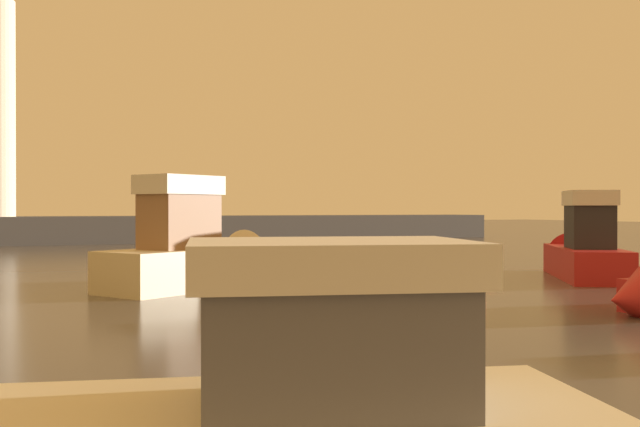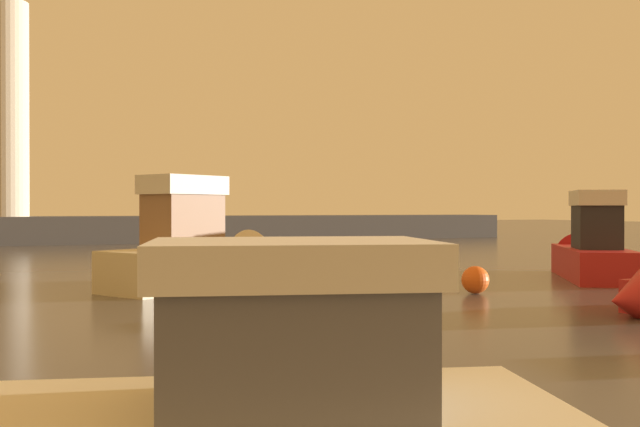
{
  "view_description": "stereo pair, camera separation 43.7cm",
  "coord_description": "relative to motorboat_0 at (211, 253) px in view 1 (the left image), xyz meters",
  "views": [
    {
      "loc": [
        -6.18,
        -0.91,
        2.56
      ],
      "look_at": [
        1.65,
        16.41,
        2.44
      ],
      "focal_mm": 41.31,
      "sensor_mm": 36.0,
      "label": 1
    },
    {
      "loc": [
        -5.78,
        -1.09,
        2.56
      ],
      "look_at": [
        1.65,
        16.41,
        2.44
      ],
      "focal_mm": 41.31,
      "sensor_mm": 36.0,
      "label": 2
    }
  ],
  "objects": [
    {
      "name": "ground_plane",
      "position": [
        -0.55,
        5.21,
        -1.07
      ],
      "size": [
        220.0,
        220.0,
        0.0
      ],
      "primitive_type": "plane",
      "color": "#4C4742"
    },
    {
      "name": "mooring_buoy",
      "position": [
        6.62,
        -5.35,
        -0.66
      ],
      "size": [
        0.83,
        0.83,
        0.83
      ],
      "primitive_type": "sphere",
      "color": "#EA5919",
      "rests_on": "ground_plane"
    },
    {
      "name": "breakwater",
      "position": [
        -0.55,
        33.21,
        -0.08
      ],
      "size": [
        69.36,
        5.09,
        1.99
      ],
      "primitive_type": "cube",
      "color": "#423F3D",
      "rests_on": "ground_plane"
    },
    {
      "name": "motorboat_2",
      "position": [
        13.71,
        -2.45,
        -0.13
      ],
      "size": [
        5.76,
        7.52,
        3.55
      ],
      "color": "#B21E1E",
      "rests_on": "ground_plane"
    },
    {
      "name": "motorboat_0",
      "position": [
        0.0,
        0.0,
        0.0
      ],
      "size": [
        7.86,
        5.85,
        4.01
      ],
      "color": "beige",
      "rests_on": "ground_plane"
    }
  ]
}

